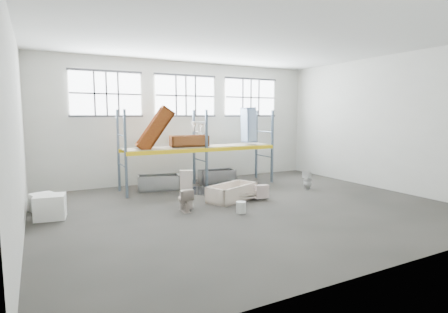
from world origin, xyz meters
TOP-DOWN VIEW (x-y plane):
  - floor at (0.00, 0.00)m, footprint 12.00×10.00m
  - ceiling at (0.00, 0.00)m, footprint 12.00×10.00m
  - wall_back at (0.00, 5.05)m, footprint 12.00×0.10m
  - wall_front at (0.00, -5.05)m, footprint 12.00×0.10m
  - wall_left at (-6.05, 0.00)m, footprint 0.10×10.00m
  - wall_right at (6.05, 0.00)m, footprint 0.10×10.00m
  - window_left at (-3.20, 4.94)m, footprint 2.60×0.04m
  - window_mid at (0.00, 4.94)m, footprint 2.60×0.04m
  - window_right at (3.20, 4.94)m, footprint 2.60×0.04m
  - rack_upright_la at (-3.00, 2.90)m, footprint 0.08×0.08m
  - rack_upright_lb at (-3.00, 4.10)m, footprint 0.08×0.08m
  - rack_upright_ma at (0.00, 2.90)m, footprint 0.08×0.08m
  - rack_upright_mb at (0.00, 4.10)m, footprint 0.08×0.08m
  - rack_upright_ra at (3.00, 2.90)m, footprint 0.08×0.08m
  - rack_upright_rb at (3.00, 4.10)m, footprint 0.08×0.08m
  - rack_beam_front at (0.00, 2.90)m, footprint 6.00×0.10m
  - rack_beam_back at (0.00, 4.10)m, footprint 6.00×0.10m
  - shelf_deck at (0.00, 3.50)m, footprint 5.90×1.10m
  - wet_patch at (0.00, 2.70)m, footprint 1.80×1.80m
  - bathtub_beige at (0.01, 0.95)m, footprint 1.97×1.46m
  - cistern_spare at (0.90, 0.53)m, footprint 0.48×0.27m
  - sink_in_tub at (0.59, 0.72)m, footprint 0.62×0.62m
  - toilet_beige at (-1.88, 0.42)m, footprint 0.44×0.71m
  - cistern_tall at (-1.72, 0.67)m, footprint 0.44×0.37m
  - toilet_white at (3.39, 1.12)m, footprint 0.40×0.39m
  - steel_tub_left at (-1.64, 3.67)m, footprint 1.64×1.02m
  - steel_tub_right at (0.93, 3.89)m, footprint 1.56×0.89m
  - rust_tub_flat at (-0.45, 3.51)m, footprint 1.51×0.87m
  - rust_tub_tilted at (-1.82, 3.40)m, footprint 1.53×1.07m
  - sink_on_shelf at (-0.14, 3.27)m, footprint 0.59×0.45m
  - blue_tub_upright at (2.19, 3.47)m, footprint 0.51×0.71m
  - bucket at (-0.52, -0.53)m, footprint 0.35×0.35m
  - carton_near at (-5.40, 1.41)m, footprint 0.86×0.77m
  - carton_far at (-5.55, 2.37)m, footprint 0.80×0.80m

SIDE VIEW (x-z plane):
  - floor at x=0.00m, z-range -0.10..0.00m
  - wet_patch at x=0.00m, z-range 0.00..0.00m
  - sink_in_tub at x=0.59m, z-range 0.08..0.24m
  - bucket at x=-0.52m, z-range 0.00..0.33m
  - carton_far at x=-5.55m, z-range 0.00..0.52m
  - bathtub_beige at x=0.01m, z-range 0.00..0.52m
  - steel_tub_right at x=0.93m, z-range 0.00..0.54m
  - steel_tub_left at x=-1.64m, z-range 0.00..0.56m
  - cistern_spare at x=0.90m, z-range 0.06..0.50m
  - carton_near at x=-5.40m, z-range 0.00..0.66m
  - toilet_beige at x=-1.88m, z-range 0.00..0.69m
  - toilet_white at x=3.39m, z-range 0.00..0.71m
  - cistern_tall at x=-1.72m, z-range 0.00..1.17m
  - rack_upright_la at x=-3.00m, z-range 0.00..3.00m
  - rack_upright_lb at x=-3.00m, z-range 0.00..3.00m
  - rack_upright_ma at x=0.00m, z-range 0.00..3.00m
  - rack_upright_mb at x=0.00m, z-range 0.00..3.00m
  - rack_upright_ra at x=3.00m, z-range 0.00..3.00m
  - rack_upright_rb at x=3.00m, z-range 0.00..3.00m
  - rack_beam_front at x=0.00m, z-range 1.43..1.57m
  - rack_beam_back at x=0.00m, z-range 1.43..1.57m
  - shelf_deck at x=0.00m, z-range 1.57..1.59m
  - rust_tub_flat at x=-0.45m, z-range 1.62..2.02m
  - sink_on_shelf at x=-0.14m, z-range 1.84..2.35m
  - rust_tub_tilted at x=-1.82m, z-range 1.44..3.15m
  - blue_tub_upright at x=2.19m, z-range 1.68..3.11m
  - wall_back at x=0.00m, z-range 0.00..5.00m
  - wall_front at x=0.00m, z-range 0.00..5.00m
  - wall_left at x=-6.05m, z-range 0.00..5.00m
  - wall_right at x=6.05m, z-range 0.00..5.00m
  - window_left at x=-3.20m, z-range 2.80..4.40m
  - window_mid at x=0.00m, z-range 2.80..4.40m
  - window_right at x=3.20m, z-range 2.80..4.40m
  - ceiling at x=0.00m, z-range 5.00..5.10m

